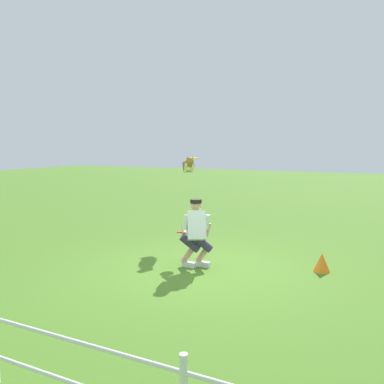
# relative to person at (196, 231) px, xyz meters

# --- Properties ---
(ground_plane) EXTENTS (60.00, 60.00, 0.00)m
(ground_plane) POSITION_rel_person_xyz_m (-0.14, 0.16, -0.70)
(ground_plane) COLOR #497524
(person) EXTENTS (0.71, 0.54, 1.29)m
(person) POSITION_rel_person_xyz_m (0.00, 0.00, 0.00)
(person) COLOR silver
(person) RESTS_ON ground_plane
(dog) EXTENTS (0.64, 0.91, 0.48)m
(dog) POSITION_rel_person_xyz_m (1.21, -2.03, 1.12)
(dog) COLOR olive
(frisbee_flying) EXTENTS (0.29, 0.29, 0.05)m
(frisbee_flying) POSITION_rel_person_xyz_m (1.00, -1.91, 1.31)
(frisbee_flying) COLOR yellow
(frisbee_held) EXTENTS (0.31, 0.31, 0.07)m
(frisbee_held) POSITION_rel_person_xyz_m (0.36, -0.13, -0.09)
(frisbee_held) COLOR red
(frisbee_held) RESTS_ON person
(training_cone) EXTENTS (0.31, 0.31, 0.34)m
(training_cone) POSITION_rel_person_xyz_m (-2.18, -0.78, -0.53)
(training_cone) COLOR orange
(training_cone) RESTS_ON ground_plane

